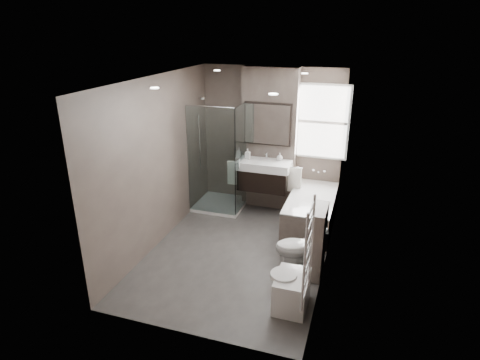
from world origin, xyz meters
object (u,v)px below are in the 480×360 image
at_px(bathtub, 311,210).
at_px(bidet, 291,291).
at_px(toilet, 300,247).
at_px(vanity, 264,175).

height_order(bathtub, bidet, bathtub).
distance_m(toilet, bidet, 0.85).
relative_size(bathtub, toilet, 2.30).
height_order(vanity, bidet, vanity).
xyz_separation_m(vanity, toilet, (0.97, -1.65, -0.39)).
distance_m(bathtub, bidet, 2.17).
bearing_deg(bidet, toilet, 92.96).
xyz_separation_m(bathtub, bidet, (0.09, -2.17, -0.09)).
bearing_deg(toilet, vanity, -168.08).
bearing_deg(vanity, toilet, -59.51).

